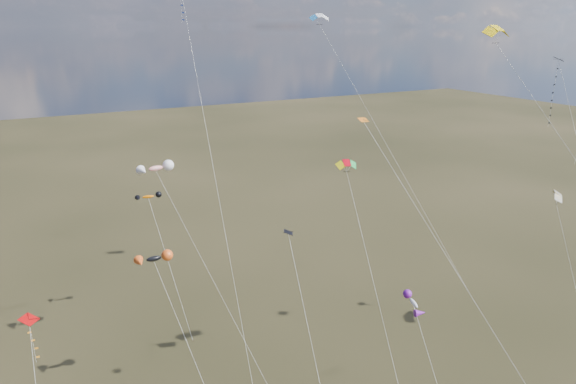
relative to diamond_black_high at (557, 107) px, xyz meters
name	(u,v)px	position (x,y,z in m)	size (l,w,h in m)	color
diamond_black_high	(557,107)	(0.00, 0.00, 0.00)	(3.81, 16.95, 31.05)	black
diamond_navy_tall	(187,36)	(-31.65, 21.22, 6.80)	(2.22, 22.75, 38.55)	#0D1E48
diamond_black_mid	(307,323)	(-31.40, -4.18, -13.62)	(3.35, 16.13, 18.32)	black
diamond_red_low	(33,348)	(-50.04, 5.10, -15.48)	(1.52, 10.60, 13.20)	#A40707
diamond_orange_center	(439,243)	(-20.09, -5.57, -8.80)	(9.85, 19.30, 26.79)	orange
parafoil_yellow	(499,30)	(-9.71, 0.10, 7.46)	(12.06, 26.05, 34.56)	#CDAB07
parafoil_blue_white	(321,17)	(-11.96, 26.90, 8.90)	(13.57, 20.96, 35.99)	#237AC2
parafoil_striped	(558,194)	(2.74, 0.15, -9.75)	(4.61, 10.90, 17.21)	yellow
parafoil_tricolor	(347,165)	(-21.59, 5.57, -4.74)	(5.38, 19.32, 22.22)	yellow
novelty_black_orange	(154,259)	(-39.10, 11.67, -13.24)	(4.19, 9.80, 13.65)	black
novelty_orange_black	(148,197)	(-36.23, 25.55, -11.63)	(3.03, 10.30, 15.15)	#D45D00
novelty_white_purple	(414,304)	(-24.31, -7.81, -12.05)	(2.31, 12.81, 14.67)	silver
novelty_redwhite_stripe	(156,169)	(-36.58, 18.84, -6.43)	(7.84, 14.99, 20.53)	red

